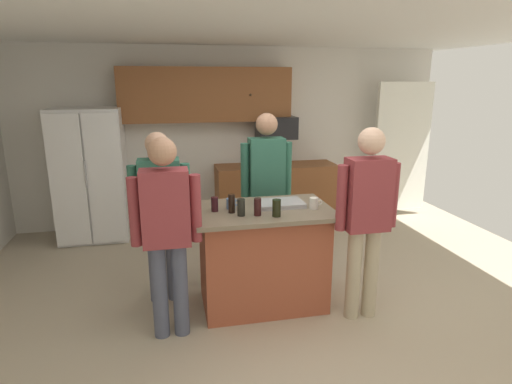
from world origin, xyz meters
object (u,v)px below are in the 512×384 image
object	(u,v)px
mug_blue_stoneware	(314,203)
mug_ceramic_white	(231,204)
person_guest_right	(367,211)
glass_stout_tall	(232,204)
serving_tray	(280,204)
tumbler_amber	(258,207)
refrigerator	(91,175)
kitchen_island	(263,256)
glass_pilsner	(241,207)
glass_dark_ale	(215,204)
person_host_foreground	(161,207)
microwave_over_range	(276,128)
person_guest_left	(266,181)
glass_short_whisky	(277,208)
person_elder_center	(166,226)

from	to	relation	value
mug_blue_stoneware	mug_ceramic_white	xyz separation A→B (m)	(-0.75, 0.17, -0.01)
person_guest_right	mug_ceramic_white	xyz separation A→B (m)	(-1.12, 0.48, 0.00)
mug_blue_stoneware	glass_stout_tall	size ratio (longest dim) A/B	0.72
person_guest_right	serving_tray	size ratio (longest dim) A/B	3.97
tumbler_amber	serving_tray	distance (m)	0.37
refrigerator	mug_blue_stoneware	xyz separation A→B (m)	(2.32, -2.34, 0.13)
tumbler_amber	kitchen_island	bearing A→B (deg)	64.14
glass_pilsner	tumbler_amber	bearing A→B (deg)	-8.97
mug_ceramic_white	serving_tray	xyz separation A→B (m)	(0.46, -0.01, -0.03)
glass_dark_ale	serving_tray	xyz separation A→B (m)	(0.62, 0.04, -0.05)
kitchen_island	tumbler_amber	world-z (taller)	tumbler_amber
refrigerator	person_host_foreground	bearing A→B (deg)	-64.69
microwave_over_range	kitchen_island	size ratio (longest dim) A/B	0.44
mug_blue_stoneware	serving_tray	bearing A→B (deg)	150.62
kitchen_island	person_guest_left	world-z (taller)	person_guest_left
serving_tray	person_guest_right	bearing A→B (deg)	-35.96
mug_ceramic_white	kitchen_island	bearing A→B (deg)	-13.04
person_host_foreground	person_guest_left	xyz separation A→B (m)	(1.14, 0.48, 0.08)
person_guest_right	tumbler_amber	size ratio (longest dim) A/B	11.16
microwave_over_range	kitchen_island	xyz separation A→B (m)	(-0.74, -2.36, -0.96)
person_host_foreground	glass_short_whisky	world-z (taller)	person_host_foreground
refrigerator	serving_tray	world-z (taller)	refrigerator
person_guest_right	glass_pilsner	world-z (taller)	person_guest_right
person_host_foreground	glass_short_whisky	distance (m)	1.12
person_host_foreground	glass_dark_ale	bearing A→B (deg)	-11.73
microwave_over_range	mug_blue_stoneware	distance (m)	2.51
person_guest_right	person_guest_left	xyz separation A→B (m)	(-0.62, 1.16, 0.03)
refrigerator	microwave_over_range	xyz separation A→B (m)	(2.60, 0.12, 0.56)
refrigerator	mug_ceramic_white	distance (m)	2.69
mug_ceramic_white	glass_pilsner	world-z (taller)	glass_pilsner
microwave_over_range	mug_blue_stoneware	size ratio (longest dim) A/B	4.61
glass_short_whisky	serving_tray	xyz separation A→B (m)	(0.11, 0.31, -0.06)
microwave_over_range	tumbler_amber	world-z (taller)	microwave_over_range
glass_pilsner	glass_short_whisky	world-z (taller)	glass_short_whisky
kitchen_island	mug_blue_stoneware	xyz separation A→B (m)	(0.46, -0.10, 0.53)
person_elder_center	glass_dark_ale	size ratio (longest dim) A/B	12.90
refrigerator	mug_blue_stoneware	distance (m)	3.30
kitchen_island	person_guest_left	xyz separation A→B (m)	(0.21, 0.75, 0.55)
microwave_over_range	person_host_foreground	bearing A→B (deg)	-128.66
person_guest_right	tumbler_amber	bearing A→B (deg)	12.42
microwave_over_range	person_guest_left	bearing A→B (deg)	-108.23
person_elder_center	glass_short_whisky	distance (m)	0.95
person_guest_right	mug_blue_stoneware	xyz separation A→B (m)	(-0.37, 0.31, 0.01)
person_guest_right	person_elder_center	world-z (taller)	person_guest_right
microwave_over_range	mug_ceramic_white	xyz separation A→B (m)	(-1.03, -2.29, -0.43)
person_elder_center	serving_tray	size ratio (longest dim) A/B	3.87
mug_blue_stoneware	serving_tray	world-z (taller)	mug_blue_stoneware
person_guest_left	person_elder_center	bearing A→B (deg)	-28.79
microwave_over_range	tumbler_amber	size ratio (longest dim) A/B	3.58
person_guest_left	tumbler_amber	size ratio (longest dim) A/B	11.42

